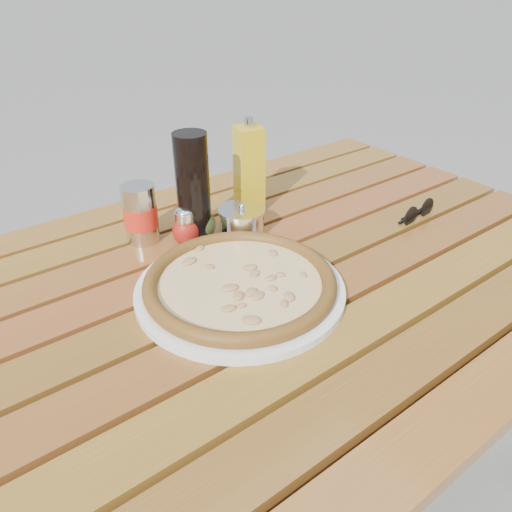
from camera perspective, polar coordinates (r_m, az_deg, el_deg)
table at (r=0.96m, az=0.73°, el=-5.93°), size 1.40×0.90×0.75m
plate at (r=0.86m, az=-1.83°, el=-3.84°), size 0.41×0.41×0.01m
pizza at (r=0.85m, az=-1.84°, el=-2.98°), size 0.41×0.41×0.03m
pepper_shaker at (r=1.00m, az=-8.05°, el=3.29°), size 0.06×0.06×0.08m
oregano_shaker at (r=1.02m, az=-6.18°, el=4.02°), size 0.07×0.07×0.08m
dark_bottle at (r=0.99m, az=-7.21°, el=7.68°), size 0.07×0.07×0.22m
soda_can at (r=1.02m, az=-13.06°, el=4.67°), size 0.07×0.07×0.12m
olive_oil_cruet at (r=1.11m, az=-0.79°, el=9.91°), size 0.07×0.07×0.21m
parmesan_tin at (r=1.03m, az=-1.62°, el=3.96°), size 0.12×0.12×0.07m
sunglasses at (r=1.15m, az=18.00°, el=4.77°), size 0.11×0.03×0.04m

